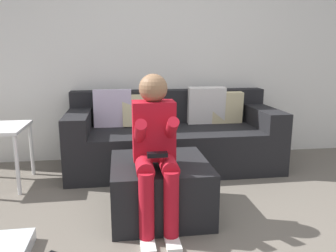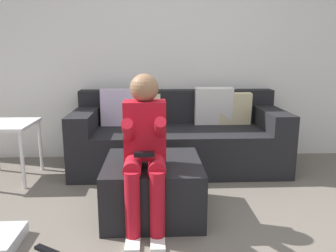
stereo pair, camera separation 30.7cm
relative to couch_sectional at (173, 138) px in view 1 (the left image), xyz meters
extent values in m
cube|color=silver|center=(-0.06, 0.46, 0.96)|extent=(5.31, 0.10, 2.59)
cube|color=black|center=(0.00, -0.06, -0.10)|extent=(2.30, 0.94, 0.46)
cube|color=black|center=(0.00, 0.31, 0.32)|extent=(2.30, 0.20, 0.39)
cube|color=black|center=(-1.03, -0.06, 0.23)|extent=(0.24, 0.94, 0.21)
cube|color=black|center=(1.03, -0.06, 0.23)|extent=(0.24, 0.94, 0.21)
cube|color=silver|center=(-0.67, 0.14, 0.33)|extent=(0.43, 0.14, 0.42)
cube|color=beige|center=(-0.38, 0.13, 0.30)|extent=(0.36, 0.18, 0.38)
cube|color=beige|center=(0.67, 0.14, 0.31)|extent=(0.37, 0.14, 0.38)
cube|color=white|center=(0.42, 0.14, 0.34)|extent=(0.44, 0.17, 0.44)
cube|color=black|center=(-0.29, -1.14, -0.11)|extent=(0.76, 0.76, 0.44)
cube|color=red|center=(-0.35, -1.24, 0.39)|extent=(0.31, 0.20, 0.43)
sphere|color=#8C6647|center=(-0.35, -1.24, 0.70)|extent=(0.21, 0.21, 0.21)
cylinder|color=red|center=(-0.43, -1.39, 0.17)|extent=(0.12, 0.31, 0.12)
cylinder|color=red|center=(-0.43, -1.55, -0.07)|extent=(0.11, 0.11, 0.47)
cube|color=white|center=(-0.43, -1.61, -0.32)|extent=(0.10, 0.22, 0.03)
cylinder|color=red|center=(-0.46, -1.36, 0.39)|extent=(0.08, 0.34, 0.27)
cylinder|color=red|center=(-0.26, -1.39, 0.17)|extent=(0.12, 0.31, 0.12)
cylinder|color=red|center=(-0.26, -1.55, -0.07)|extent=(0.11, 0.11, 0.47)
cube|color=white|center=(-0.26, -1.61, -0.32)|extent=(0.10, 0.22, 0.03)
cylinder|color=red|center=(-0.23, -1.35, 0.40)|extent=(0.08, 0.31, 0.25)
cube|color=black|center=(-0.35, -1.47, 0.27)|extent=(0.14, 0.06, 0.03)
cylinder|color=white|center=(-1.53, -0.58, -0.05)|extent=(0.04, 0.04, 0.56)
cylinder|color=white|center=(-1.53, -0.06, -0.05)|extent=(0.04, 0.04, 0.56)
camera|label=1|loc=(-0.59, -3.65, 0.95)|focal=35.87mm
camera|label=2|loc=(-0.28, -3.68, 0.95)|focal=35.87mm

